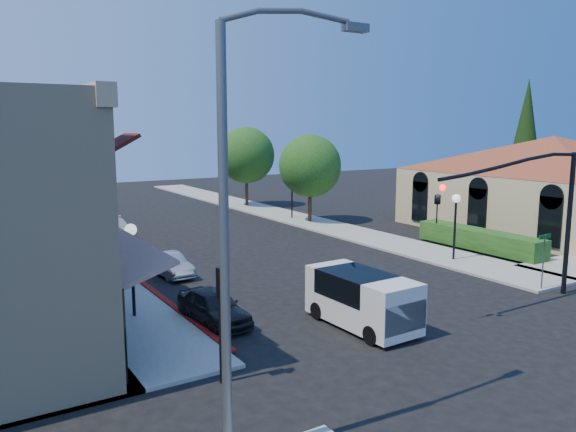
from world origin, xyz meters
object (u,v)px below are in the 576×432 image
lamppost_left_far (60,203)px  parked_car_c (117,228)px  street_tree_a (310,166)px  street_tree_b (246,155)px  lamppost_left_near (131,246)px  lamppost_right_far (292,184)px  white_van (363,297)px  parked_car_d (108,224)px  street_name_sign (544,253)px  cobra_streetlight (240,216)px  lamppost_right_near (456,210)px  signal_mast_arm (539,202)px  conifer_far (526,135)px  secondary_signal (222,303)px  parked_car_b (170,265)px  parked_car_a (214,306)px

lamppost_left_far → parked_car_c: bearing=30.1°
street_tree_a → street_tree_b: bearing=90.0°
lamppost_left_near → lamppost_right_far: (17.00, 16.00, 0.00)m
lamppost_left_far → lamppost_right_far: size_ratio=1.00×
street_tree_b → white_van: size_ratio=1.60×
lamppost_right_far → parked_car_d: 13.67m
street_name_sign → street_tree_a: bearing=86.2°
street_tree_a → cobra_streetlight: bearing=-126.8°
lamppost_right_far → white_van: size_ratio=0.82×
lamppost_left_far → lamppost_right_near: size_ratio=1.00×
lamppost_left_near → parked_car_d: bearing=78.6°
signal_mast_arm → parked_car_d: 27.20m
street_name_sign → lamppost_left_near: 17.05m
street_name_sign → cobra_streetlight: bearing=-165.8°
lamppost_left_near → cobra_streetlight: bearing=-93.7°
street_tree_b → cobra_streetlight: cobra_streetlight is taller
street_name_sign → lamppost_right_near: bearing=80.2°
street_tree_a → white_van: (-10.68, -19.13, -3.08)m
lamppost_left_near → lamppost_right_far: same height
conifer_far → lamppost_left_near: size_ratio=3.08×
signal_mast_arm → secondary_signal: size_ratio=2.41×
lamppost_right_far → parked_car_c: lamppost_right_far is taller
signal_mast_arm → lamppost_right_far: bearing=83.3°
street_tree_a → lamppost_right_far: size_ratio=1.82×
secondary_signal → cobra_streetlight: 4.65m
cobra_streetlight → parked_car_b: size_ratio=2.80×
secondary_signal → lamppost_right_near: lamppost_right_near is taller
cobra_streetlight → lamppost_right_near: size_ratio=2.61×
lamppost_left_far → parked_car_d: 6.07m
street_name_sign → signal_mast_arm: bearing=-156.8°
lamppost_right_near → parked_car_b: bearing=159.6°
signal_mast_arm → parked_car_a: bearing=159.5°
lamppost_left_far → street_tree_a: bearing=0.0°
secondary_signal → parked_car_a: size_ratio=0.90×
conifer_far → parked_car_d: 34.33m
street_tree_b → conifer_far: bearing=-36.1°
signal_mast_arm → parked_car_b: (-11.12, 11.62, -3.54)m
lamppost_right_near → parked_car_d: lamppost_right_near is taller
street_tree_a → white_van: street_tree_a is taller
signal_mast_arm → lamppost_right_far: (2.64, 22.50, -1.35)m
secondary_signal → parked_car_a: secondary_signal is taller
parked_car_b → parked_car_c: (0.46, 11.03, 0.02)m
white_van → parked_car_b: bearing=108.3°
lamppost_right_near → white_van: size_ratio=0.82×
parked_car_d → signal_mast_arm: bearing=-68.5°
street_tree_b → lamppost_right_near: size_ratio=1.97×
secondary_signal → lamppost_right_far: size_ratio=0.93×
conifer_far → lamppost_right_near: (-19.50, -10.00, -3.62)m
signal_mast_arm → secondary_signal: signal_mast_arm is taller
conifer_far → white_van: bearing=-153.1°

